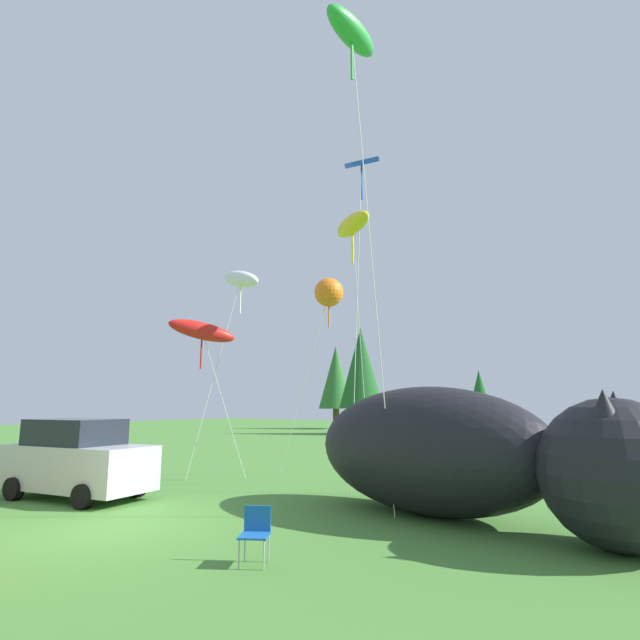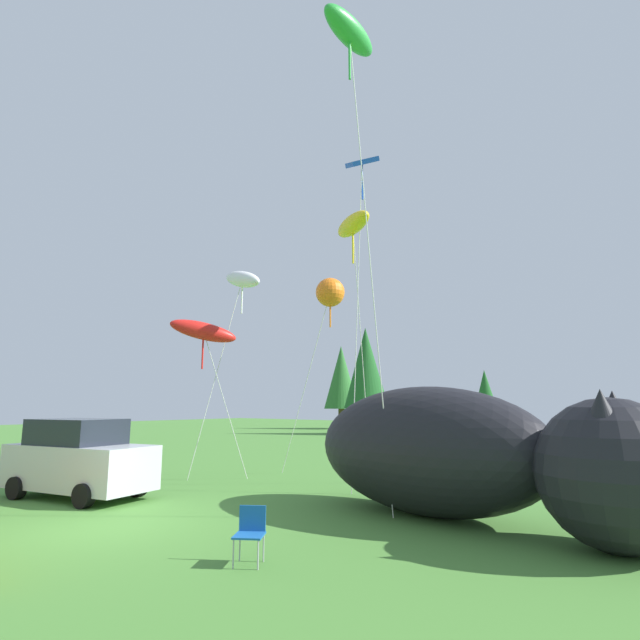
{
  "view_description": "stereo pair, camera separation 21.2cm",
  "coord_description": "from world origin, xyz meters",
  "px_view_note": "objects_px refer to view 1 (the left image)",
  "views": [
    {
      "loc": [
        10.14,
        -6.08,
        2.54
      ],
      "look_at": [
        1.41,
        5.5,
        5.0
      ],
      "focal_mm": 28.0,
      "sensor_mm": 36.0,
      "label": 1
    },
    {
      "loc": [
        10.31,
        -5.95,
        2.54
      ],
      "look_at": [
        1.41,
        5.5,
        5.0
      ],
      "focal_mm": 28.0,
      "sensor_mm": 36.0,
      "label": 2
    }
  ],
  "objects_px": {
    "folding_chair": "(256,530)",
    "inflatable_cat": "(461,457)",
    "kite_blue_box": "(361,169)",
    "kite_red_lizard": "(202,331)",
    "kite_green_fish": "(352,34)",
    "kite_white_ghost": "(241,279)",
    "kite_orange_flower": "(329,293)",
    "parked_car": "(77,459)",
    "kite_yellow_hero": "(352,226)"
  },
  "relations": [
    {
      "from": "kite_red_lizard",
      "to": "kite_white_ghost",
      "type": "height_order",
      "value": "kite_white_ghost"
    },
    {
      "from": "kite_yellow_hero",
      "to": "kite_green_fish",
      "type": "xyz_separation_m",
      "value": [
        2.48,
        -3.74,
        3.3
      ]
    },
    {
      "from": "folding_chair",
      "to": "kite_orange_flower",
      "type": "distance_m",
      "value": 11.19
    },
    {
      "from": "kite_white_ghost",
      "to": "kite_blue_box",
      "type": "bearing_deg",
      "value": 5.39
    },
    {
      "from": "parked_car",
      "to": "folding_chair",
      "type": "relative_size",
      "value": 5.23
    },
    {
      "from": "kite_white_ghost",
      "to": "kite_red_lizard",
      "type": "bearing_deg",
      "value": -96.17
    },
    {
      "from": "inflatable_cat",
      "to": "kite_green_fish",
      "type": "bearing_deg",
      "value": -118.71
    },
    {
      "from": "inflatable_cat",
      "to": "kite_green_fish",
      "type": "relative_size",
      "value": 0.73
    },
    {
      "from": "folding_chair",
      "to": "kite_red_lizard",
      "type": "height_order",
      "value": "kite_red_lizard"
    },
    {
      "from": "inflatable_cat",
      "to": "kite_yellow_hero",
      "type": "height_order",
      "value": "kite_yellow_hero"
    },
    {
      "from": "kite_red_lizard",
      "to": "parked_car",
      "type": "bearing_deg",
      "value": -98.64
    },
    {
      "from": "kite_orange_flower",
      "to": "inflatable_cat",
      "type": "bearing_deg",
      "value": -28.94
    },
    {
      "from": "folding_chair",
      "to": "kite_green_fish",
      "type": "distance_m",
      "value": 11.45
    },
    {
      "from": "kite_orange_flower",
      "to": "kite_white_ghost",
      "type": "xyz_separation_m",
      "value": [
        -2.68,
        -1.88,
        0.53
      ]
    },
    {
      "from": "kite_blue_box",
      "to": "kite_yellow_hero",
      "type": "distance_m",
      "value": 1.94
    },
    {
      "from": "kite_red_lizard",
      "to": "kite_green_fish",
      "type": "bearing_deg",
      "value": -13.75
    },
    {
      "from": "parked_car",
      "to": "kite_blue_box",
      "type": "height_order",
      "value": "kite_blue_box"
    },
    {
      "from": "kite_blue_box",
      "to": "kite_red_lizard",
      "type": "xyz_separation_m",
      "value": [
        -5.21,
        -2.05,
        -5.17
      ]
    },
    {
      "from": "kite_blue_box",
      "to": "kite_red_lizard",
      "type": "relative_size",
      "value": 1.93
    },
    {
      "from": "kite_yellow_hero",
      "to": "kite_red_lizard",
      "type": "bearing_deg",
      "value": -158.49
    },
    {
      "from": "kite_green_fish",
      "to": "kite_red_lizard",
      "type": "bearing_deg",
      "value": 166.25
    },
    {
      "from": "folding_chair",
      "to": "inflatable_cat",
      "type": "relative_size",
      "value": 0.1
    },
    {
      "from": "folding_chair",
      "to": "kite_white_ghost",
      "type": "relative_size",
      "value": 0.11
    },
    {
      "from": "kite_yellow_hero",
      "to": "kite_green_fish",
      "type": "bearing_deg",
      "value": -56.43
    },
    {
      "from": "kite_red_lizard",
      "to": "kite_white_ghost",
      "type": "xyz_separation_m",
      "value": [
        0.17,
        1.57,
        2.12
      ]
    },
    {
      "from": "parked_car",
      "to": "kite_green_fish",
      "type": "xyz_separation_m",
      "value": [
        7.96,
        1.9,
        10.53
      ]
    },
    {
      "from": "parked_car",
      "to": "kite_white_ghost",
      "type": "xyz_separation_m",
      "value": [
        0.73,
        5.28,
        6.08
      ]
    },
    {
      "from": "parked_car",
      "to": "kite_blue_box",
      "type": "distance_m",
      "value": 12.25
    },
    {
      "from": "parked_car",
      "to": "folding_chair",
      "type": "xyz_separation_m",
      "value": [
        7.92,
        -1.09,
        -0.51
      ]
    },
    {
      "from": "kite_red_lizard",
      "to": "kite_white_ghost",
      "type": "relative_size",
      "value": 0.72
    },
    {
      "from": "parked_car",
      "to": "kite_orange_flower",
      "type": "height_order",
      "value": "kite_orange_flower"
    },
    {
      "from": "kite_blue_box",
      "to": "kite_red_lizard",
      "type": "height_order",
      "value": "kite_blue_box"
    },
    {
      "from": "kite_blue_box",
      "to": "parked_car",
      "type": "bearing_deg",
      "value": -135.08
    },
    {
      "from": "parked_car",
      "to": "kite_red_lizard",
      "type": "distance_m",
      "value": 5.46
    },
    {
      "from": "kite_red_lizard",
      "to": "kite_green_fish",
      "type": "xyz_separation_m",
      "value": [
        7.39,
        -1.81,
        6.57
      ]
    },
    {
      "from": "kite_yellow_hero",
      "to": "kite_orange_flower",
      "type": "bearing_deg",
      "value": 143.6
    },
    {
      "from": "parked_car",
      "to": "kite_yellow_hero",
      "type": "height_order",
      "value": "kite_yellow_hero"
    },
    {
      "from": "kite_blue_box",
      "to": "kite_green_fish",
      "type": "distance_m",
      "value": 4.64
    },
    {
      "from": "parked_car",
      "to": "kite_red_lizard",
      "type": "bearing_deg",
      "value": 69.89
    },
    {
      "from": "kite_red_lizard",
      "to": "inflatable_cat",
      "type": "bearing_deg",
      "value": 0.51
    },
    {
      "from": "folding_chair",
      "to": "kite_green_fish",
      "type": "xyz_separation_m",
      "value": [
        0.03,
        3.0,
        11.05
      ]
    },
    {
      "from": "inflatable_cat",
      "to": "kite_orange_flower",
      "type": "distance_m",
      "value": 8.7
    },
    {
      "from": "kite_green_fish",
      "to": "kite_white_ghost",
      "type": "bearing_deg",
      "value": 154.92
    },
    {
      "from": "kite_yellow_hero",
      "to": "kite_orange_flower",
      "type": "distance_m",
      "value": 3.06
    },
    {
      "from": "kite_green_fish",
      "to": "kite_white_ghost",
      "type": "relative_size",
      "value": 1.53
    },
    {
      "from": "inflatable_cat",
      "to": "kite_yellow_hero",
      "type": "relative_size",
      "value": 1.0
    },
    {
      "from": "folding_chair",
      "to": "kite_yellow_hero",
      "type": "bearing_deg",
      "value": 167.69
    },
    {
      "from": "folding_chair",
      "to": "kite_green_fish",
      "type": "height_order",
      "value": "kite_green_fish"
    },
    {
      "from": "kite_orange_flower",
      "to": "kite_blue_box",
      "type": "bearing_deg",
      "value": -30.74
    },
    {
      "from": "folding_chair",
      "to": "kite_red_lizard",
      "type": "distance_m",
      "value": 9.86
    }
  ]
}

